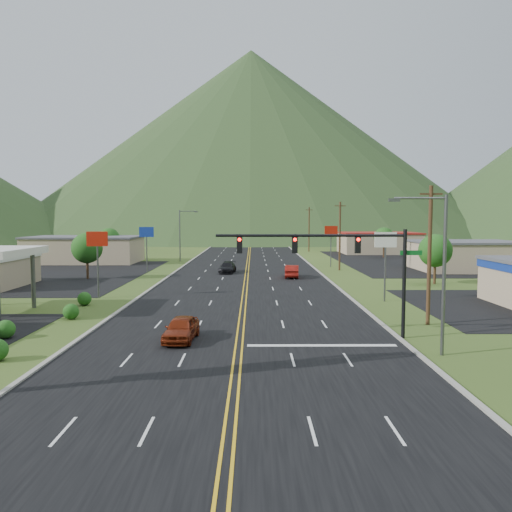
{
  "coord_description": "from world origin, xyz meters",
  "views": [
    {
      "loc": [
        0.86,
        -17.51,
        7.76
      ],
      "look_at": [
        1.1,
        24.27,
        4.5
      ],
      "focal_mm": 35.0,
      "sensor_mm": 36.0,
      "label": 1
    }
  ],
  "objects_px": {
    "streetlight_east": "(439,264)",
    "car_dark_mid": "(228,268)",
    "car_red_far": "(292,272)",
    "car_red_near": "(181,329)",
    "streetlight_west": "(182,232)",
    "traffic_signal": "(342,256)"
  },
  "relations": [
    {
      "from": "traffic_signal",
      "to": "streetlight_west",
      "type": "xyz_separation_m",
      "value": [
        -18.16,
        56.0,
        -0.15
      ]
    },
    {
      "from": "car_dark_mid",
      "to": "streetlight_east",
      "type": "bearing_deg",
      "value": -66.3
    },
    {
      "from": "streetlight_east",
      "to": "car_red_far",
      "type": "relative_size",
      "value": 1.85
    },
    {
      "from": "streetlight_east",
      "to": "car_dark_mid",
      "type": "height_order",
      "value": "streetlight_east"
    },
    {
      "from": "car_dark_mid",
      "to": "car_red_far",
      "type": "distance_m",
      "value": 10.12
    },
    {
      "from": "car_dark_mid",
      "to": "car_red_near",
      "type": "bearing_deg",
      "value": -86.22
    },
    {
      "from": "streetlight_west",
      "to": "car_red_near",
      "type": "relative_size",
      "value": 2.03
    },
    {
      "from": "streetlight_east",
      "to": "car_red_near",
      "type": "xyz_separation_m",
      "value": [
        -14.83,
        3.3,
        -4.43
      ]
    },
    {
      "from": "traffic_signal",
      "to": "streetlight_east",
      "type": "bearing_deg",
      "value": -40.39
    },
    {
      "from": "streetlight_west",
      "to": "car_dark_mid",
      "type": "relative_size",
      "value": 1.8
    },
    {
      "from": "streetlight_west",
      "to": "car_red_far",
      "type": "bearing_deg",
      "value": -53.81
    },
    {
      "from": "streetlight_east",
      "to": "car_red_near",
      "type": "height_order",
      "value": "streetlight_east"
    },
    {
      "from": "car_red_near",
      "to": "car_red_far",
      "type": "height_order",
      "value": "car_red_far"
    },
    {
      "from": "car_dark_mid",
      "to": "car_red_far",
      "type": "height_order",
      "value": "car_red_far"
    },
    {
      "from": "streetlight_east",
      "to": "car_dark_mid",
      "type": "relative_size",
      "value": 1.8
    },
    {
      "from": "streetlight_west",
      "to": "car_red_far",
      "type": "relative_size",
      "value": 1.85
    },
    {
      "from": "car_red_near",
      "to": "car_dark_mid",
      "type": "distance_m",
      "value": 38.21
    },
    {
      "from": "traffic_signal",
      "to": "streetlight_west",
      "type": "relative_size",
      "value": 1.46
    },
    {
      "from": "traffic_signal",
      "to": "car_dark_mid",
      "type": "xyz_separation_m",
      "value": [
        -9.18,
        37.51,
        -4.6
      ]
    },
    {
      "from": "car_red_near",
      "to": "car_red_far",
      "type": "xyz_separation_m",
      "value": [
        9.48,
        32.76,
        0.05
      ]
    },
    {
      "from": "streetlight_west",
      "to": "car_red_near",
      "type": "bearing_deg",
      "value": -81.94
    },
    {
      "from": "car_red_far",
      "to": "car_red_near",
      "type": "bearing_deg",
      "value": 78.69
    }
  ]
}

